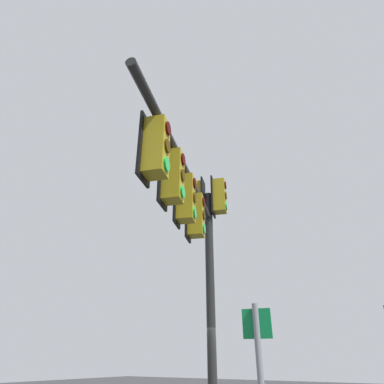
# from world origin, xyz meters

# --- Properties ---
(signal_mast_assembly) EXTENTS (2.17, 5.09, 6.17)m
(signal_mast_assembly) POSITION_xyz_m (-0.16, 2.29, 4.44)
(signal_mast_assembly) COLOR black
(signal_mast_assembly) RESTS_ON ground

